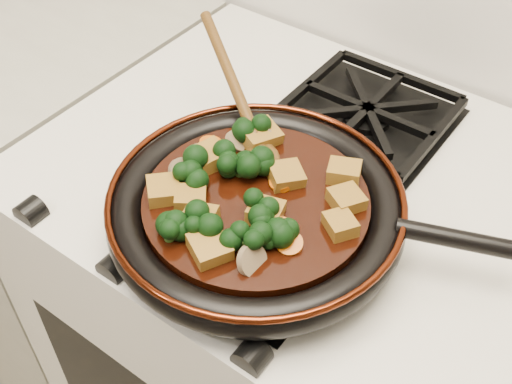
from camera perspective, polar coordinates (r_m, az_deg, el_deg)
The scene contains 36 objects.
stove at distance 1.23m, azimuth 3.88°, elevation -13.81°, with size 0.76×0.60×0.90m, color beige.
burner_grate_front at distance 0.79m, azimuth -0.15°, elevation -3.27°, with size 0.23×0.23×0.03m, color black, non-canonical shape.
burner_grate_back at distance 0.96m, azimuth 9.84°, elevation 6.83°, with size 0.23×0.23×0.03m, color black, non-canonical shape.
skillet at distance 0.77m, azimuth 0.14°, elevation -1.41°, with size 0.47×0.36×0.05m.
braising_sauce at distance 0.76m, azimuth 0.00°, elevation -1.11°, with size 0.27×0.27×0.02m, color black.
tofu_cube_0 at distance 0.75m, azimuth -5.86°, elevation -0.63°, with size 0.04×0.03×0.02m, color brown.
tofu_cube_1 at distance 0.72m, azimuth 7.50°, elevation -2.93°, with size 0.04×0.03×0.02m, color brown.
tofu_cube_2 at distance 0.75m, azimuth 8.02°, elevation -0.71°, with size 0.04×0.04×0.02m, color brown.
tofu_cube_3 at distance 0.77m, azimuth 2.68°, elevation 1.41°, with size 0.04×0.04×0.02m, color brown.
tofu_cube_4 at distance 0.73m, azimuth 0.86°, elevation -1.84°, with size 0.04×0.04×0.02m, color brown.
tofu_cube_5 at distance 0.73m, azimuth -5.02°, elevation -2.43°, with size 0.04×0.04×0.02m, color brown.
tofu_cube_6 at distance 0.78m, azimuth 7.83°, elevation 1.71°, with size 0.04×0.04×0.02m, color brown.
tofu_cube_7 at distance 0.80m, azimuth -4.16°, elevation 3.10°, with size 0.04×0.04×0.02m, color brown.
tofu_cube_8 at distance 0.70m, azimuth -4.13°, elevation -5.00°, with size 0.04×0.04×0.02m, color brown.
tofu_cube_9 at distance 0.83m, azimuth 0.32°, elevation 5.02°, with size 0.04×0.05×0.02m, color brown.
tofu_cube_10 at distance 0.76m, azimuth -8.22°, elevation 0.10°, with size 0.04×0.04×0.02m, color brown.
broccoli_floret_0 at distance 0.71m, azimuth -7.72°, elevation -3.65°, with size 0.06×0.06×0.05m, color black, non-canonical shape.
broccoli_floret_1 at distance 0.70m, azimuth -1.00°, elevation -4.32°, with size 0.05×0.05×0.06m, color black, non-canonical shape.
broccoli_floret_2 at distance 0.78m, azimuth -0.35°, elevation 2.20°, with size 0.06×0.06×0.06m, color black, non-canonical shape.
broccoli_floret_3 at distance 0.78m, azimuth -1.51°, elevation 2.13°, with size 0.06×0.06×0.05m, color black, non-canonical shape.
broccoli_floret_4 at distance 0.72m, azimuth -4.74°, elevation -3.09°, with size 0.06×0.06×0.05m, color black, non-canonical shape.
broccoli_floret_5 at distance 0.84m, azimuth -0.53°, elevation 5.56°, with size 0.06×0.06×0.05m, color black, non-canonical shape.
broccoli_floret_6 at distance 0.71m, azimuth 1.68°, elevation -4.03°, with size 0.06×0.06×0.05m, color black, non-canonical shape.
broccoli_floret_7 at distance 0.72m, azimuth 0.14°, elevation -1.89°, with size 0.06×0.06×0.06m, color black, non-canonical shape.
broccoli_floret_8 at distance 0.77m, azimuth -5.34°, elevation 1.57°, with size 0.06×0.06×0.05m, color black, non-canonical shape.
broccoli_floret_9 at distance 0.79m, azimuth -2.48°, elevation 3.14°, with size 0.06×0.06×0.05m, color black, non-canonical shape.
carrot_coin_0 at distance 0.82m, azimuth -4.05°, elevation 4.30°, with size 0.03×0.03×0.01m, color #BC4D05.
carrot_coin_1 at distance 0.72m, azimuth 2.20°, elevation -3.27°, with size 0.03×0.03×0.01m, color #BC4D05.
carrot_coin_2 at distance 0.70m, azimuth 3.00°, elevation -4.59°, with size 0.03×0.03×0.01m, color #BC4D05.
carrot_coin_3 at distance 0.77m, azimuth 2.28°, elevation 0.88°, with size 0.03×0.03×0.01m, color #BC4D05.
mushroom_slice_0 at distance 0.82m, azimuth -1.75°, elevation 4.54°, with size 0.03×0.03×0.01m, color olive.
mushroom_slice_1 at distance 0.81m, azimuth -4.80°, elevation 3.46°, with size 0.03×0.03×0.01m, color olive.
mushroom_slice_2 at distance 0.79m, azimuth -6.63°, elevation 1.89°, with size 0.03×0.03×0.01m, color olive.
mushroom_slice_3 at distance 0.83m, azimuth 0.35°, elevation 4.68°, with size 0.04×0.04×0.01m, color olive.
mushroom_slice_4 at distance 0.69m, azimuth -0.36°, elevation -6.11°, with size 0.04×0.04×0.01m, color olive.
wooden_spoon at distance 0.84m, azimuth -1.00°, elevation 7.18°, with size 0.14×0.11×0.24m.
Camera 1 is at (0.31, 1.13, 1.50)m, focal length 45.00 mm.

